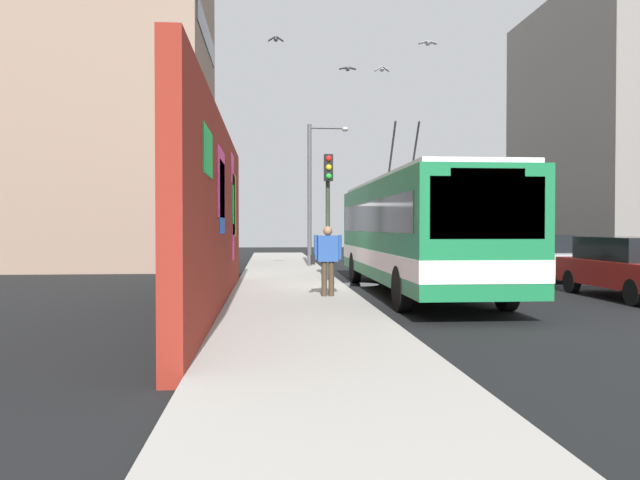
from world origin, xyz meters
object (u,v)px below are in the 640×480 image
city_bus (415,230)px  parked_car_white (478,250)px  parked_car_red (629,266)px  pedestrian_at_curb (327,255)px  street_lamp (314,184)px  traffic_light (328,195)px  parked_car_black (439,246)px  parked_car_silver (534,256)px

city_bus → parked_car_white: city_bus is taller
parked_car_red → parked_car_white: (11.78, -0.00, 0.00)m
city_bus → parked_car_white: bearing=-27.1°
pedestrian_at_curb → street_lamp: (12.19, -0.57, 2.57)m
pedestrian_at_curb → traffic_light: size_ratio=0.43×
traffic_light → parked_car_black: bearing=-28.1°
parked_car_red → street_lamp: (12.04, 7.24, 2.89)m
parked_car_white → traffic_light: traffic_light is taller
city_bus → parked_car_silver: 6.77m
city_bus → parked_car_silver: city_bus is taller
city_bus → parked_car_white: 11.44m
parked_car_silver → parked_car_red: bearing=180.0°
city_bus → parked_car_black: size_ratio=2.54×
street_lamp → pedestrian_at_curb: bearing=177.3°
parked_car_silver → pedestrian_at_curb: 9.86m
parked_car_red → parked_car_black: bearing=-0.0°
parked_car_silver → city_bus: bearing=129.1°
parked_car_black → parked_car_white: bearing=-180.0°
city_bus → parked_car_silver: (4.23, -5.20, -0.92)m
parked_car_red → parked_car_silver: (5.87, -0.00, 0.00)m
parked_car_black → traffic_light: bearing=151.9°
traffic_light → street_lamp: (7.55, -0.11, 0.87)m
parked_car_black → parked_car_red: bearing=180.0°
parked_car_silver → parked_car_black: size_ratio=1.00×
city_bus → parked_car_black: (16.59, -5.20, -0.93)m
parked_car_red → pedestrian_at_curb: pedestrian_at_curb is taller
parked_car_white → traffic_light: size_ratio=1.12×
parked_car_red → pedestrian_at_curb: size_ratio=2.68×
parked_car_black → traffic_light: (-13.74, 7.35, 2.03)m
parked_car_white → parked_car_red: bearing=180.0°
city_bus → pedestrian_at_curb: 3.22m
parked_car_silver → traffic_light: size_ratio=1.14×
parked_car_red → parked_car_black: same height
parked_car_red → pedestrian_at_curb: (-0.15, 7.81, 0.32)m
parked_car_black → pedestrian_at_curb: size_ratio=2.66×
parked_car_silver → pedestrian_at_curb: pedestrian_at_curb is taller
parked_car_red → parked_car_silver: 5.87m
parked_car_black → parked_car_silver: bearing=-180.0°
parked_car_white → parked_car_black: 6.44m
city_bus → parked_car_red: (-1.64, -5.20, -0.93)m
parked_car_black → street_lamp: bearing=130.5°
parked_car_silver → pedestrian_at_curb: bearing=127.6°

